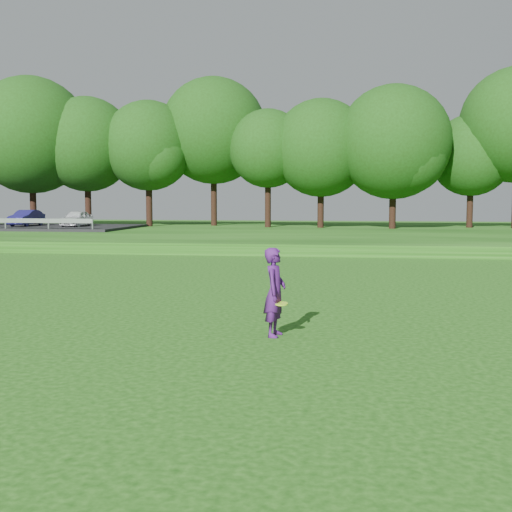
# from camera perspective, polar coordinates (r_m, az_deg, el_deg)

# --- Properties ---
(ground) EXTENTS (140.00, 140.00, 0.00)m
(ground) POSITION_cam_1_polar(r_m,az_deg,el_deg) (13.17, -10.78, -7.44)
(ground) COLOR #14420C
(ground) RESTS_ON ground
(berm) EXTENTS (130.00, 30.00, 0.60)m
(berm) POSITION_cam_1_polar(r_m,az_deg,el_deg) (46.39, 3.26, 1.99)
(berm) COLOR #14420C
(berm) RESTS_ON ground
(walking_path) EXTENTS (130.00, 1.60, 0.04)m
(walking_path) POSITION_cam_1_polar(r_m,az_deg,el_deg) (32.53, 0.96, 0.16)
(walking_path) COLOR gray
(walking_path) RESTS_ON ground
(treeline) EXTENTS (104.00, 7.00, 15.00)m
(treeline) POSITION_cam_1_polar(r_m,az_deg,el_deg) (50.58, 3.73, 11.10)
(treeline) COLOR #1A3E0E
(treeline) RESTS_ON berm
(woman) EXTENTS (0.55, 0.72, 1.84)m
(woman) POSITION_cam_1_polar(r_m,az_deg,el_deg) (13.25, 1.70, -3.23)
(woman) COLOR #4D176A
(woman) RESTS_ON ground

